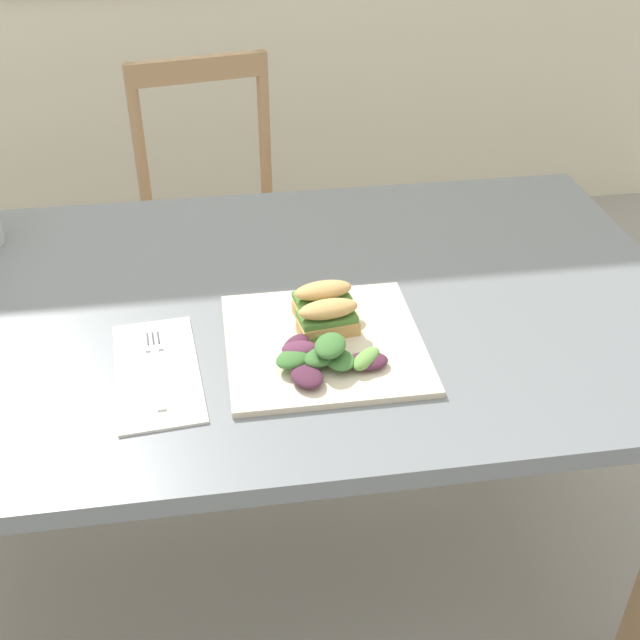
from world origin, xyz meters
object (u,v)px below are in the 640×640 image
Objects in this scene: sandwich_half_front at (328,317)px; fork_on_napkin at (156,362)px; plate_lunch at (324,343)px; sandwich_half_back at (323,298)px; dining_table at (260,361)px; chair_wooden_far at (221,230)px.

sandwich_half_front is 0.26m from fork_on_napkin.
sandwich_half_front reaches higher than plate_lunch.
fork_on_napkin is (-0.26, -0.08, -0.03)m from sandwich_half_back.
fork_on_napkin is (-0.16, -0.15, 0.13)m from dining_table.
dining_table is 1.63× the size of chair_wooden_far.
chair_wooden_far reaches higher than fork_on_napkin.
fork_on_napkin is at bearing -137.26° from dining_table.
dining_table is 0.20m from sandwich_half_back.
fork_on_napkin is at bearing -162.09° from sandwich_half_back.
plate_lunch is at bearing -115.77° from sandwich_half_front.
sandwich_half_back is (0.10, -0.06, 0.16)m from dining_table.
plate_lunch reaches higher than dining_table.
sandwich_half_front is at bearing 64.23° from plate_lunch.
dining_table is 0.20m from plate_lunch.
plate_lunch is at bearing -56.15° from dining_table.
sandwich_half_back is 0.27m from fork_on_napkin.
fork_on_napkin reaches higher than dining_table.
plate_lunch is (0.13, -0.96, 0.30)m from chair_wooden_far.
sandwich_half_front is at bearing -49.48° from dining_table.
sandwich_half_front is (0.01, 0.02, 0.03)m from plate_lunch.
sandwich_half_back reaches higher than plate_lunch.
chair_wooden_far is at bearing 97.79° from plate_lunch.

